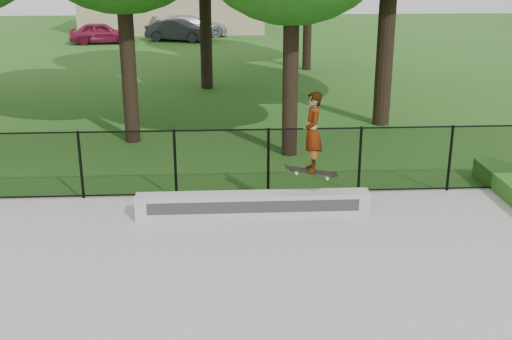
{
  "coord_description": "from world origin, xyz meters",
  "views": [
    {
      "loc": [
        0.97,
        -7.22,
        5.08
      ],
      "look_at": [
        1.64,
        4.2,
        1.2
      ],
      "focal_mm": 45.0,
      "sensor_mm": 36.0,
      "label": 1
    }
  ],
  "objects_px": {
    "grind_ledge": "(253,204)",
    "car_b": "(179,30)",
    "skater_airborne": "(312,134)",
    "car_a": "(101,33)",
    "car_c": "(191,26)"
  },
  "relations": [
    {
      "from": "car_a",
      "to": "skater_airborne",
      "type": "xyz_separation_m",
      "value": [
        8.62,
        -27.14,
        1.2
      ]
    },
    {
      "from": "car_a",
      "to": "skater_airborne",
      "type": "height_order",
      "value": "skater_airborne"
    },
    {
      "from": "car_a",
      "to": "car_c",
      "type": "distance_m",
      "value": 5.92
    },
    {
      "from": "grind_ledge",
      "to": "skater_airborne",
      "type": "distance_m",
      "value": 1.9
    },
    {
      "from": "car_c",
      "to": "skater_airborne",
      "type": "bearing_deg",
      "value": 173.81
    },
    {
      "from": "car_b",
      "to": "skater_airborne",
      "type": "distance_m",
      "value": 28.25
    },
    {
      "from": "car_c",
      "to": "car_a",
      "type": "bearing_deg",
      "value": 106.92
    },
    {
      "from": "grind_ledge",
      "to": "car_b",
      "type": "distance_m",
      "value": 27.84
    },
    {
      "from": "grind_ledge",
      "to": "skater_airborne",
      "type": "xyz_separation_m",
      "value": [
        1.12,
        -0.25,
        1.52
      ]
    },
    {
      "from": "car_c",
      "to": "skater_airborne",
      "type": "height_order",
      "value": "skater_airborne"
    },
    {
      "from": "car_a",
      "to": "car_c",
      "type": "xyz_separation_m",
      "value": [
        5.14,
        2.93,
        0.06
      ]
    },
    {
      "from": "grind_ledge",
      "to": "car_c",
      "type": "xyz_separation_m",
      "value": [
        -2.37,
        29.82,
        0.38
      ]
    },
    {
      "from": "car_a",
      "to": "skater_airborne",
      "type": "distance_m",
      "value": 28.5
    },
    {
      "from": "car_a",
      "to": "car_b",
      "type": "distance_m",
      "value": 4.57
    },
    {
      "from": "grind_ledge",
      "to": "car_a",
      "type": "bearing_deg",
      "value": 105.6
    }
  ]
}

